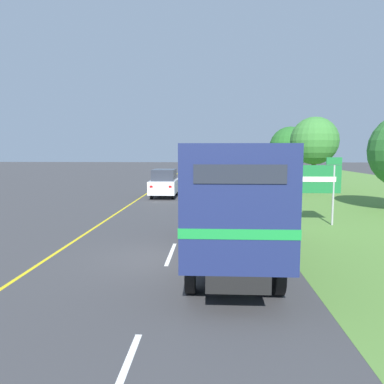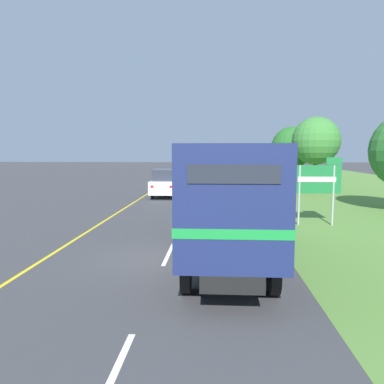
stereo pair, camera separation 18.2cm
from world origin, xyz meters
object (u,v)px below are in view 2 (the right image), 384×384
(lead_car_white_ahead, at_px, (219,172))
(highway_sign, at_px, (318,181))
(roadside_tree_far, at_px, (292,147))
(horse_trailer_truck, at_px, (227,197))
(lead_car_blue_ahead, at_px, (194,166))
(lead_car_white, at_px, (166,183))
(roadside_tree_mid, at_px, (316,141))

(lead_car_white_ahead, distance_m, highway_sign, 25.30)
(roadside_tree_far, bearing_deg, horse_trailer_truck, -105.48)
(lead_car_blue_ahead, bearing_deg, highway_sign, -78.95)
(horse_trailer_truck, relative_size, lead_car_blue_ahead, 1.95)
(lead_car_white, relative_size, highway_sign, 1.42)
(highway_sign, bearing_deg, horse_trailer_truck, -125.49)
(lead_car_white_ahead, relative_size, lead_car_blue_ahead, 1.07)
(highway_sign, distance_m, roadside_tree_mid, 13.32)
(lead_car_white, distance_m, roadside_tree_far, 13.62)
(lead_car_white, bearing_deg, lead_car_white_ahead, 75.45)
(roadside_tree_mid, bearing_deg, lead_car_white, -165.34)
(horse_trailer_truck, bearing_deg, roadside_tree_far, 74.52)
(roadside_tree_mid, height_order, roadside_tree_far, roadside_tree_mid)
(horse_trailer_truck, height_order, highway_sign, horse_trailer_truck)
(lead_car_white, bearing_deg, highway_sign, -50.87)
(horse_trailer_truck, xyz_separation_m, lead_car_white, (-3.87, 15.62, -0.93))
(highway_sign, xyz_separation_m, roadside_tree_mid, (3.21, 12.76, 2.09))
(horse_trailer_truck, distance_m, highway_sign, 7.11)
(lead_car_white, bearing_deg, roadside_tree_mid, 14.66)
(roadside_tree_far, bearing_deg, lead_car_blue_ahead, 115.80)
(lead_car_white, relative_size, roadside_tree_mid, 0.72)
(highway_sign, xyz_separation_m, roadside_tree_far, (2.49, 18.12, 1.66))
(lead_car_blue_ahead, bearing_deg, lead_car_white_ahead, -75.85)
(horse_trailer_truck, relative_size, lead_car_white, 1.93)
(lead_car_blue_ahead, height_order, roadside_tree_mid, roadside_tree_mid)
(horse_trailer_truck, xyz_separation_m, roadside_tree_far, (6.62, 23.91, 1.68))
(horse_trailer_truck, relative_size, highway_sign, 2.74)
(lead_car_blue_ahead, distance_m, roadside_tree_mid, 28.61)
(roadside_tree_mid, xyz_separation_m, roadside_tree_far, (-0.72, 5.36, -0.44))
(roadside_tree_mid, bearing_deg, highway_sign, -104.14)
(horse_trailer_truck, xyz_separation_m, lead_car_blue_ahead, (-3.50, 44.85, -0.89))
(horse_trailer_truck, bearing_deg, lead_car_white, 103.91)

